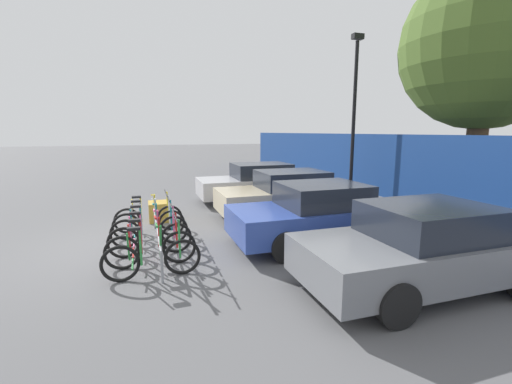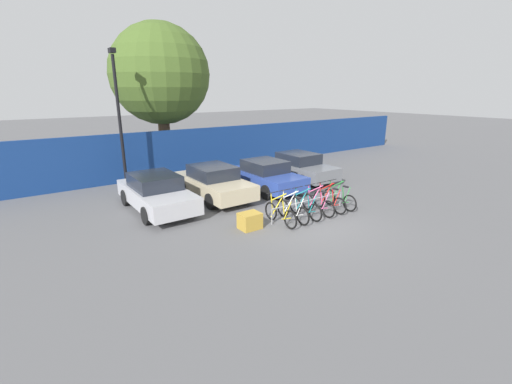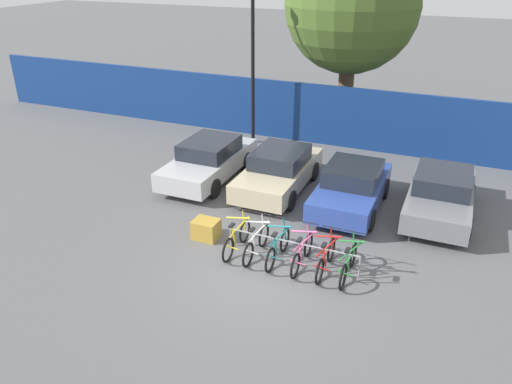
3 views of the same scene
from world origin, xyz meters
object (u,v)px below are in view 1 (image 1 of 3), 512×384
Objects in this scene: car_silver at (259,182)px; bicycle_yellow at (149,217)px; bicycle_white at (149,223)px; bicycle_green at (152,258)px; cargo_crate at (159,211)px; tree_behind_hoarding at (487,46)px; bike_rack at (157,228)px; car_blue at (319,214)px; lamp_post at (354,108)px; bicycle_teal at (150,230)px; bicycle_pink at (151,238)px; car_grey at (424,247)px; car_beige at (289,194)px; bicycle_red at (151,247)px.

bicycle_yellow is at bearing -53.79° from car_silver.
bicycle_green is at bearing -2.38° from bicycle_white.
cargo_crate is (-1.64, 0.29, -0.10)m from bicycle_white.
tree_behind_hoarding is at bearing 89.75° from bicycle_white.
bike_rack is 1.51m from bicycle_green.
bicycle_white is (0.56, 0.00, 0.00)m from bicycle_yellow.
bicycle_green is at bearing -4.10° from cargo_crate.
car_blue is 8.68m from tree_behind_hoarding.
lamp_post reaches higher than car_silver.
bicycle_teal is 5.71m from car_silver.
bicycle_white is at bearing 179.38° from bicycle_pink.
car_silver is 1.06× the size of car_grey.
bicycle_yellow is 4.10m from car_beige.
bike_rack is at bearing -3.19° from cargo_crate.
bike_rack is at bearing 7.08° from bicycle_yellow.
bicycle_red is (0.62, 0.00, 0.00)m from bicycle_pink.
lamp_post reaches higher than bicycle_teal.
cargo_crate is at bearing -133.71° from car_blue.
tree_behind_hoarding is (-2.02, 7.07, 4.61)m from car_blue.
bike_rack is 2.07× the size of bicycle_green.
car_grey is at bearing 54.69° from bicycle_pink.
bicycle_yellow reaches higher than cargo_crate.
bicycle_pink is 0.27× the size of lamp_post.
tree_behind_hoarding is (1.24, 10.48, 5.03)m from cargo_crate.
bicycle_yellow is at bearing -120.54° from car_blue.
car_silver is at bearing 144.10° from bicycle_red.
bicycle_green is at bearing -112.46° from car_grey.
bike_rack is 0.84× the size of car_beige.
lamp_post is (-4.46, 7.83, 2.98)m from bike_rack.
bicycle_pink is at bearing -177.49° from bicycle_green.
lamp_post is at bearing 129.31° from bicycle_green.
bicycle_teal is at bearing -177.49° from bicycle_green.
lamp_post reaches higher than bicycle_green.
bicycle_yellow is 0.27× the size of lamp_post.
tree_behind_hoarding is (-4.60, 6.52, 4.61)m from car_grey.
car_blue is (5.10, -0.28, -0.00)m from car_silver.
bicycle_white is 1.00× the size of bicycle_red.
bike_rack reaches higher than cargo_crate.
car_silver is (-4.73, 3.98, 0.31)m from bicycle_pink.
car_grey is at bearing 42.98° from bicycle_white.
bicycle_yellow is 2.44× the size of cargo_crate.
tree_behind_hoarding is (-1.65, 10.77, 4.92)m from bicycle_pink.
car_beige is 1.06× the size of car_blue.
lamp_post reaches higher than car_grey.
car_silver is (-2.91, 3.98, 0.31)m from bicycle_yellow.
car_grey is 9.22m from tree_behind_hoarding.
bicycle_white is at bearing -177.49° from bicycle_green.
bicycle_teal is 0.27× the size of lamp_post.
bicycle_yellow is 2.43m from bicycle_red.
lamp_post is 0.77× the size of tree_behind_hoarding.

